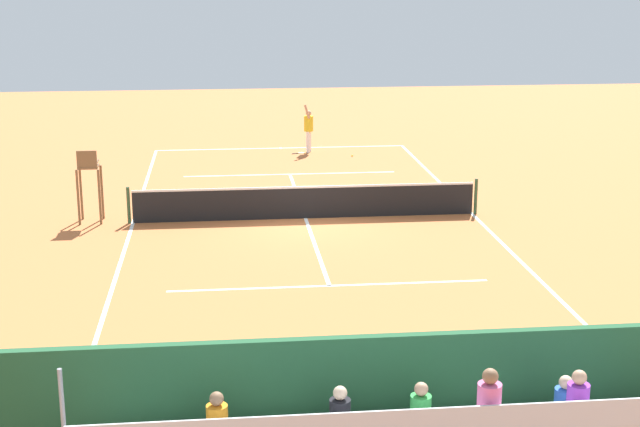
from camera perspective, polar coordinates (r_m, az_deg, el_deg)
ground_plane at (r=27.72m, az=-0.88°, el=-0.29°), size 60.00×60.00×0.00m
court_line_markings at (r=27.75m, az=-0.89°, el=-0.27°), size 10.10×22.20×0.01m
tennis_net at (r=27.59m, az=-0.88°, el=0.71°), size 10.30×0.10×1.07m
backdrop_wall at (r=14.31m, az=4.34°, el=-11.04°), size 18.00×0.16×2.00m
umpire_chair at (r=27.78m, az=-13.78°, el=2.10°), size 0.67×0.67×2.14m
courtside_bench at (r=15.87m, az=14.34°, el=-10.54°), size 1.80×0.40×0.93m
equipment_bag at (r=15.49m, az=9.20°, el=-12.45°), size 0.90×0.36×0.36m
tennis_player at (r=37.35m, az=-0.69°, el=5.25°), size 0.47×0.56×1.93m
tennis_racket at (r=37.33m, az=-1.17°, el=3.68°), size 0.58×0.40×0.03m
tennis_ball_near at (r=36.69m, az=1.96°, el=3.51°), size 0.07×0.07×0.07m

